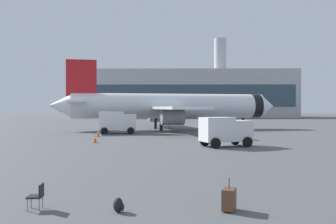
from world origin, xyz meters
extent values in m
cylinder|color=white|center=(0.50, 49.07, 3.70)|extent=(30.11, 10.19, 3.80)
cone|color=white|center=(16.31, 52.57, 3.70)|extent=(3.12, 4.04, 3.61)
cone|color=white|center=(-15.71, 45.49, 3.70)|extent=(3.86, 4.03, 3.42)
cylinder|color=black|center=(14.17, 52.10, 3.70)|extent=(2.20, 4.09, 3.88)
cube|color=white|center=(-2.21, 56.67, 3.40)|extent=(8.14, 16.66, 0.36)
cube|color=white|center=(1.25, 41.05, 3.40)|extent=(8.14, 16.66, 0.36)
cylinder|color=gray|center=(-1.67, 54.23, 2.10)|extent=(3.60, 2.84, 2.20)
cylinder|color=gray|center=(0.71, 43.49, 2.10)|extent=(3.60, 2.84, 2.20)
cube|color=red|center=(-12.69, 46.16, 7.30)|extent=(4.37, 1.30, 6.40)
cube|color=white|center=(-13.86, 49.17, 4.30)|extent=(3.84, 6.42, 0.24)
cube|color=white|center=(-12.48, 42.92, 4.30)|extent=(3.84, 6.42, 0.24)
cylinder|color=black|center=(12.21, 51.67, 0.90)|extent=(0.36, 0.36, 1.80)
cylinder|color=black|center=(-1.98, 50.99, 0.90)|extent=(0.44, 0.44, 1.80)
cylinder|color=black|center=(-0.94, 46.30, 0.90)|extent=(0.44, 0.44, 1.80)
cube|color=white|center=(-4.94, 40.89, 1.52)|extent=(1.89, 2.36, 2.04)
cube|color=#1E232D|center=(-4.22, 40.96, 2.00)|extent=(0.28, 1.98, 0.84)
cube|color=white|center=(-7.32, 40.64, 1.70)|extent=(3.33, 2.50, 2.40)
cylinder|color=black|center=(-4.93, 42.04, 0.45)|extent=(0.92, 0.31, 0.90)
cylinder|color=black|center=(-4.70, 39.75, 0.45)|extent=(0.92, 0.31, 0.90)
cylinder|color=black|center=(-8.27, 41.70, 0.45)|extent=(0.92, 0.31, 0.90)
cylinder|color=black|center=(-8.04, 39.42, 0.45)|extent=(0.92, 0.31, 0.90)
cube|color=white|center=(6.57, 25.82, 1.39)|extent=(2.33, 2.48, 1.78)
cube|color=#1E232D|center=(7.28, 26.07, 1.81)|extent=(0.68, 1.72, 0.74)
cube|color=white|center=(4.50, 25.08, 1.55)|extent=(3.16, 2.77, 2.10)
cylinder|color=black|center=(6.43, 26.88, 0.45)|extent=(0.92, 0.51, 0.90)
cylinder|color=black|center=(7.14, 24.91, 0.45)|extent=(0.92, 0.51, 0.90)
cylinder|color=black|center=(3.53, 25.84, 0.45)|extent=(0.92, 0.51, 0.90)
cylinder|color=black|center=(4.24, 23.87, 0.45)|extent=(0.92, 0.51, 0.90)
cube|color=#F2590C|center=(-6.93, 28.61, 0.02)|extent=(0.44, 0.44, 0.04)
cone|color=#F2590C|center=(-6.93, 28.61, 0.41)|extent=(0.36, 0.36, 0.74)
cylinder|color=white|center=(-6.93, 28.61, 0.45)|extent=(0.23, 0.23, 0.10)
cube|color=#F2590C|center=(-8.07, 35.67, 0.02)|extent=(0.44, 0.44, 0.04)
cone|color=#F2590C|center=(-8.07, 35.67, 0.43)|extent=(0.36, 0.36, 0.78)
cylinder|color=white|center=(-8.07, 35.67, 0.47)|extent=(0.23, 0.23, 0.10)
cube|color=#F2590C|center=(8.76, 38.70, 0.02)|extent=(0.44, 0.44, 0.04)
cone|color=#F2590C|center=(8.76, 38.70, 0.38)|extent=(0.36, 0.36, 0.67)
cylinder|color=white|center=(8.76, 38.70, 0.41)|extent=(0.23, 0.23, 0.10)
cube|color=#F2590C|center=(0.24, 51.43, 0.02)|extent=(0.44, 0.44, 0.04)
cone|color=#F2590C|center=(0.24, 51.43, 0.44)|extent=(0.36, 0.36, 0.79)
cylinder|color=white|center=(0.24, 51.43, 0.48)|extent=(0.23, 0.23, 0.10)
cube|color=brown|center=(2.41, 6.02, 0.39)|extent=(0.59, 0.74, 0.70)
cylinder|color=black|center=(2.41, 6.02, 0.92)|extent=(0.02, 0.02, 0.36)
cylinder|color=black|center=(2.49, 6.23, 0.04)|extent=(0.09, 0.05, 0.08)
cylinder|color=black|center=(2.34, 5.81, 0.04)|extent=(0.09, 0.05, 0.08)
ellipsoid|color=black|center=(-1.26, 5.82, 0.24)|extent=(0.32, 0.40, 0.48)
ellipsoid|color=black|center=(-1.12, 5.82, 0.17)|extent=(0.12, 0.28, 0.24)
cube|color=black|center=(-4.11, 6.11, 0.44)|extent=(0.51, 0.51, 0.06)
cube|color=black|center=(-3.90, 6.12, 0.66)|extent=(0.08, 0.48, 0.40)
cylinder|color=#999EA5|center=(-4.29, 5.90, 0.22)|extent=(0.04, 0.04, 0.44)
cylinder|color=#999EA5|center=(-4.32, 6.28, 0.22)|extent=(0.04, 0.04, 0.44)
cylinder|color=#999EA5|center=(-3.91, 5.93, 0.22)|extent=(0.04, 0.04, 0.44)
cylinder|color=#999EA5|center=(-3.93, 6.31, 0.22)|extent=(0.04, 0.04, 0.44)
cube|color=#B2B2B7|center=(8.05, 122.97, 8.25)|extent=(71.70, 21.90, 16.49)
cube|color=#334756|center=(8.05, 111.97, 7.42)|extent=(68.11, 0.10, 7.42)
cylinder|color=#B2B2B7|center=(18.49, 122.97, 22.49)|extent=(4.40, 4.40, 12.00)
camera|label=1|loc=(0.47, -5.72, 3.44)|focal=37.77mm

